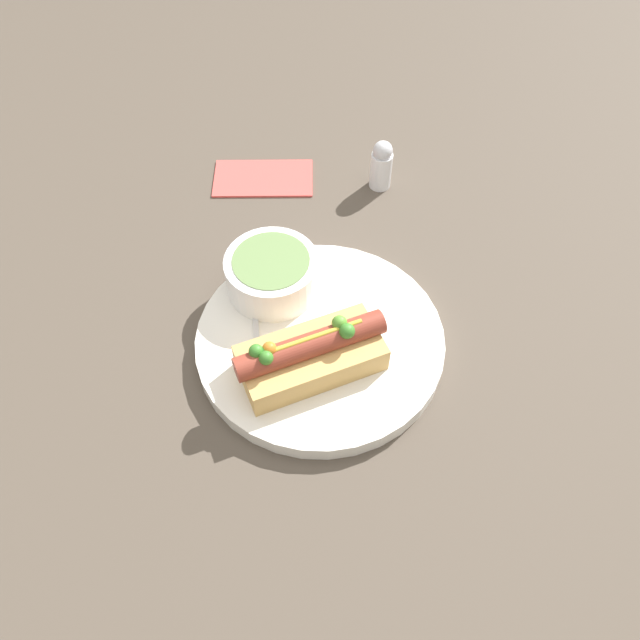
{
  "coord_description": "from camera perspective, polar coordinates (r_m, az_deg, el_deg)",
  "views": [
    {
      "loc": [
        -0.02,
        -0.39,
        0.58
      ],
      "look_at": [
        0.0,
        0.0,
        0.05
      ],
      "focal_mm": 35.0,
      "sensor_mm": 36.0,
      "label": 1
    }
  ],
  "objects": [
    {
      "name": "dinner_plate",
      "position": [
        0.69,
        0.0,
        -1.93
      ],
      "size": [
        0.27,
        0.27,
        0.02
      ],
      "color": "white",
      "rests_on": "ground_plane"
    },
    {
      "name": "salt_shaker",
      "position": [
        0.86,
        5.64,
        13.95
      ],
      "size": [
        0.03,
        0.03,
        0.07
      ],
      "color": "silver",
      "rests_on": "ground_plane"
    },
    {
      "name": "ground_plane",
      "position": [
        0.7,
        0.0,
        -2.39
      ],
      "size": [
        4.0,
        4.0,
        0.0
      ],
      "primitive_type": "plane",
      "color": "#4C4238"
    },
    {
      "name": "spoon",
      "position": [
        0.7,
        -5.99,
        1.27
      ],
      "size": [
        0.03,
        0.14,
        0.01
      ],
      "rotation": [
        0.0,
        0.0,
        1.61
      ],
      "color": "#B7B7BC",
      "rests_on": "dinner_plate"
    },
    {
      "name": "soup_bowl",
      "position": [
        0.71,
        -4.42,
        4.35
      ],
      "size": [
        0.11,
        0.11,
        0.05
      ],
      "color": "white",
      "rests_on": "dinner_plate"
    },
    {
      "name": "hot_dog",
      "position": [
        0.64,
        -0.88,
        -3.14
      ],
      "size": [
        0.16,
        0.11,
        0.06
      ],
      "rotation": [
        0.0,
        0.0,
        0.33
      ],
      "color": "tan",
      "rests_on": "dinner_plate"
    },
    {
      "name": "napkin",
      "position": [
        0.89,
        -5.21,
        12.86
      ],
      "size": [
        0.14,
        0.08,
        0.01
      ],
      "rotation": [
        0.0,
        0.0,
        -0.05
      ],
      "color": "#E04C47",
      "rests_on": "ground_plane"
    }
  ]
}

